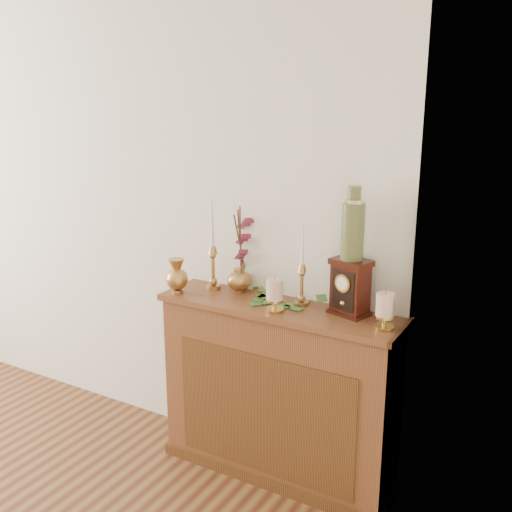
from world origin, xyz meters
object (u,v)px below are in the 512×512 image
Objects in this scene: candlestick_left at (213,260)px; ceramic_vase at (353,227)px; ginger_jar at (243,252)px; candlestick_center at (302,278)px; mantel_clock at (350,288)px; bud_vase at (177,277)px.

candlestick_left is 0.81m from ceramic_vase.
ginger_jar is at bearing 174.42° from ceramic_vase.
mantel_clock is (0.25, -0.00, -0.01)m from candlestick_center.
ceramic_vase is (0.62, -0.06, 0.21)m from ginger_jar.
bud_vase is (-0.12, -0.16, -0.06)m from candlestick_left.
candlestick_left is 0.51m from candlestick_center.
candlestick_center is at bearing -9.03° from ginger_jar.
candlestick_left is 0.21m from bud_vase.
bud_vase is 0.55× the size of ceramic_vase.
candlestick_center is at bearing -164.27° from mantel_clock.
candlestick_left is 1.03× the size of ginger_jar.
candlestick_left reaches higher than mantel_clock.
candlestick_left is 0.76m from mantel_clock.
mantel_clock reaches higher than bud_vase.
ceramic_vase is (0.76, 0.00, 0.26)m from candlestick_left.
ginger_jar reaches higher than bud_vase.
ginger_jar reaches higher than candlestick_center.
ceramic_vase reaches higher than candlestick_left.
mantel_clock is at bearing -106.69° from ceramic_vase.
candlestick_center is 1.24× the size of ceramic_vase.
candlestick_center is 2.27× the size of bud_vase.
bud_vase is 0.69× the size of mantel_clock.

